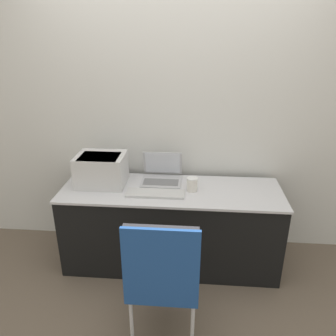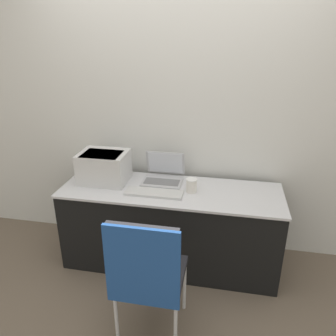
# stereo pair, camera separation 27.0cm
# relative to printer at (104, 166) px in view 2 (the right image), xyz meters

# --- Properties ---
(ground_plane) EXTENTS (14.00, 14.00, 0.00)m
(ground_plane) POSITION_rel_printer_xyz_m (0.60, -0.35, -0.87)
(ground_plane) COLOR #6B5B4C
(wall_back) EXTENTS (8.00, 0.05, 2.60)m
(wall_back) POSITION_rel_printer_xyz_m (0.60, 0.33, 0.43)
(wall_back) COLOR silver
(wall_back) RESTS_ON ground_plane
(table) EXTENTS (1.85, 0.61, 0.72)m
(table) POSITION_rel_printer_xyz_m (0.60, -0.06, -0.50)
(table) COLOR black
(table) RESTS_ON ground_plane
(printer) EXTENTS (0.41, 0.32, 0.27)m
(printer) POSITION_rel_printer_xyz_m (0.00, 0.00, 0.00)
(printer) COLOR silver
(printer) RESTS_ON table
(laptop_left) EXTENTS (0.34, 0.32, 0.24)m
(laptop_left) POSITION_rel_printer_xyz_m (0.50, 0.10, -0.09)
(laptop_left) COLOR #B7B7BC
(laptop_left) RESTS_ON table
(external_keyboard) EXTENTS (0.47, 0.15, 0.02)m
(external_keyboard) POSITION_rel_printer_xyz_m (0.48, -0.16, -0.13)
(external_keyboard) COLOR silver
(external_keyboard) RESTS_ON table
(coffee_cup) EXTENTS (0.09, 0.09, 0.12)m
(coffee_cup) POSITION_rel_printer_xyz_m (0.78, -0.07, -0.09)
(coffee_cup) COLOR white
(coffee_cup) RESTS_ON table
(chair) EXTENTS (0.44, 0.46, 0.96)m
(chair) POSITION_rel_printer_xyz_m (0.61, -0.92, -0.28)
(chair) COLOR black
(chair) RESTS_ON ground_plane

